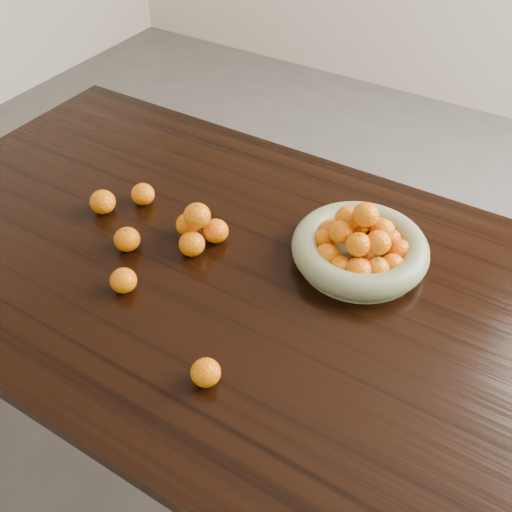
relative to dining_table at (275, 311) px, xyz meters
The scene contains 9 objects.
ground 0.66m from the dining_table, ahead, with size 5.00×5.00×0.00m, color #5A5755.
dining_table is the anchor object (origin of this frame).
fruit_bowl 0.24m from the dining_table, 53.50° to the left, with size 0.31×0.31×0.15m.
orange_pyramid 0.26m from the dining_table, behind, with size 0.13×0.13×0.11m.
loose_orange_0 0.38m from the dining_table, 167.32° to the right, with size 0.06×0.06×0.06m, color orange.
loose_orange_1 0.35m from the dining_table, 145.61° to the right, with size 0.06×0.06×0.05m, color orange.
loose_orange_2 0.31m from the dining_table, 86.61° to the right, with size 0.06×0.06×0.05m, color orange.
loose_orange_3 0.45m from the dining_table, behind, with size 0.06×0.06×0.06m, color orange.
loose_orange_4 0.51m from the dining_table, behind, with size 0.06×0.06×0.06m, color orange.
Camera 1 is at (0.42, -0.77, 1.64)m, focal length 40.00 mm.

